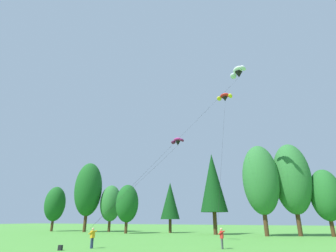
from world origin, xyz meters
name	(u,v)px	position (x,y,z in m)	size (l,w,h in m)	color
treeline_tree_a	(55,204)	(-33.43, 43.41, 5.48)	(4.24, 4.24, 9.05)	#472D19
treeline_tree_b	(88,189)	(-25.15, 43.47, 8.26)	(5.48, 5.48, 13.64)	#472D19
treeline_tree_c	(111,203)	(-20.86, 45.57, 5.47)	(4.24, 4.24, 9.04)	#472D19
treeline_tree_d	(127,203)	(-14.68, 41.54, 5.11)	(4.08, 4.08, 8.44)	#472D19
treeline_tree_e	(170,201)	(-8.16, 46.47, 5.73)	(3.61, 3.61, 9.15)	#472D19
treeline_tree_f	(213,182)	(0.82, 43.87, 8.47)	(4.57, 4.57, 13.52)	#472D19
treeline_tree_g	(261,179)	(8.83, 42.30, 8.34)	(5.52, 5.52, 13.77)	#472D19
treeline_tree_h	(292,178)	(13.48, 44.07, 8.49)	(5.58, 5.58, 14.02)	#472D19
treeline_tree_i	(326,195)	(17.81, 44.54, 5.85)	(4.41, 4.41, 9.67)	#472D19
kite_flyer_near	(92,236)	(-4.83, 18.72, 1.00)	(0.55, 0.58, 1.69)	navy
kite_flyer_mid	(222,236)	(5.90, 22.41, 1.00)	(0.56, 0.59, 1.69)	#4C4C51
parafoil_kite_high_magenta	(178,141)	(0.15, 27.54, 11.54)	(6.38, 9.48, 10.43)	#D12893
parafoil_kite_mid_red_yellow	(225,97)	(4.61, 39.82, 22.32)	(2.99, 18.11, 21.49)	red
parafoil_kite_far_white	(238,72)	(7.75, 33.88, 23.29)	(14.43, 16.71, 22.59)	white
backpack	(60,248)	(-6.29, 16.52, 0.20)	(0.32, 0.24, 0.40)	black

